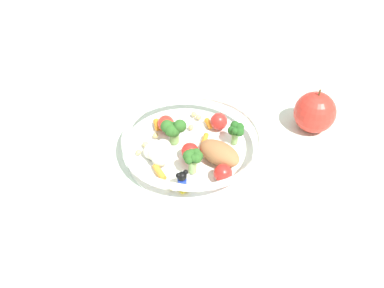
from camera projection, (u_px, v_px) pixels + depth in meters
ground_plane at (192, 151)px, 0.80m from camera, size 2.40×2.40×0.00m
food_container at (191, 144)px, 0.77m from camera, size 0.25×0.25×0.06m
loose_apple at (315, 113)px, 0.82m from camera, size 0.08×0.08×0.09m
folded_napkin at (46, 166)px, 0.77m from camera, size 0.17×0.16×0.01m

